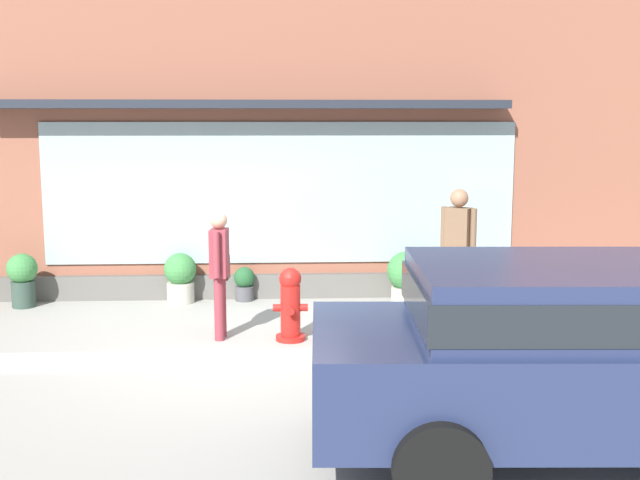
{
  "coord_description": "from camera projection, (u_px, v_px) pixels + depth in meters",
  "views": [
    {
      "loc": [
        0.47,
        -8.52,
        2.66
      ],
      "look_at": [
        0.97,
        1.2,
        1.14
      ],
      "focal_mm": 44.06,
      "sensor_mm": 36.0,
      "label": 1
    }
  ],
  "objects": [
    {
      "name": "storefront",
      "position": [
        248.0,
        147.0,
        11.6
      ],
      "size": [
        14.0,
        0.81,
        4.56
      ],
      "color": "#935642",
      "rests_on": "ground_plane"
    },
    {
      "name": "fire_hydrant",
      "position": [
        290.0,
        304.0,
        9.43
      ],
      "size": [
        0.42,
        0.39,
        0.89
      ],
      "color": "red",
      "rests_on": "ground_plane"
    },
    {
      "name": "parked_car_navy",
      "position": [
        594.0,
        348.0,
        6.08
      ],
      "size": [
        4.61,
        2.17,
        1.56
      ],
      "rotation": [
        0.0,
        0.0,
        -0.05
      ],
      "color": "navy",
      "rests_on": "ground_plane"
    },
    {
      "name": "potted_plant_window_left",
      "position": [
        244.0,
        283.0,
        11.52
      ],
      "size": [
        0.31,
        0.31,
        0.5
      ],
      "color": "#4C4C51",
      "rests_on": "ground_plane"
    },
    {
      "name": "curb_strip",
      "position": [
        238.0,
        358.0,
        8.59
      ],
      "size": [
        14.0,
        0.24,
        0.12
      ],
      "primitive_type": "cube",
      "color": "#B2B2AD",
      "rests_on": "ground_plane"
    },
    {
      "name": "potted_plant_low_front",
      "position": [
        406.0,
        276.0,
        11.35
      ],
      "size": [
        0.56,
        0.56,
        0.75
      ],
      "color": "#B7B2A3",
      "rests_on": "ground_plane"
    },
    {
      "name": "pedestrian_passerby",
      "position": [
        458.0,
        244.0,
        10.16
      ],
      "size": [
        0.41,
        0.34,
        1.76
      ],
      "rotation": [
        0.0,
        0.0,
        2.54
      ],
      "color": "#475675",
      "rests_on": "ground_plane"
    },
    {
      "name": "potted_plant_window_right",
      "position": [
        180.0,
        276.0,
        11.38
      ],
      "size": [
        0.47,
        0.47,
        0.73
      ],
      "color": "#B7B2A3",
      "rests_on": "ground_plane"
    },
    {
      "name": "pedestrian_with_handbag",
      "position": [
        220.0,
        265.0,
        9.46
      ],
      "size": [
        0.22,
        0.67,
        1.56
      ],
      "rotation": [
        0.0,
        0.0,
        1.49
      ],
      "color": "#8E333D",
      "rests_on": "ground_plane"
    },
    {
      "name": "potted_plant_window_center",
      "position": [
        22.0,
        277.0,
        11.1
      ],
      "size": [
        0.43,
        0.43,
        0.77
      ],
      "color": "#33473D",
      "rests_on": "ground_plane"
    },
    {
      "name": "ground_plane",
      "position": [
        239.0,
        358.0,
        8.8
      ],
      "size": [
        60.0,
        60.0,
        0.0
      ],
      "primitive_type": "plane",
      "color": "#9E9B93"
    }
  ]
}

